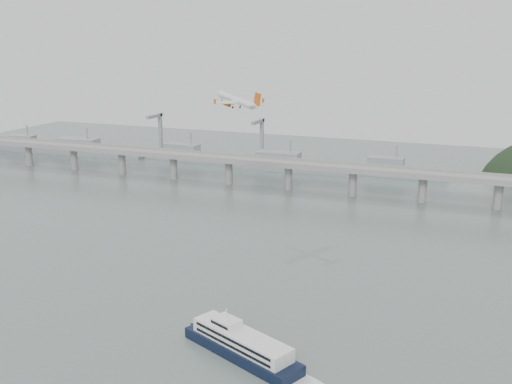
% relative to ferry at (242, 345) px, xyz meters
% --- Properties ---
extents(ground, '(900.00, 900.00, 0.00)m').
position_rel_ferry_xyz_m(ground, '(-32.37, 42.06, -4.35)').
color(ground, slate).
rests_on(ground, ground).
extents(bridge, '(800.00, 22.00, 23.90)m').
position_rel_ferry_xyz_m(bridge, '(-33.52, 242.06, 13.29)').
color(bridge, gray).
rests_on(bridge, ground).
extents(distant_fleet, '(453.00, 60.90, 40.00)m').
position_rel_ferry_xyz_m(distant_fleet, '(-187.73, 307.14, 1.87)').
color(distant_fleet, gray).
rests_on(distant_fleet, ground).
extents(ferry, '(80.14, 41.38, 16.06)m').
position_rel_ferry_xyz_m(ferry, '(0.00, 0.00, 0.00)').
color(ferry, black).
rests_on(ferry, ground).
extents(airliner, '(37.92, 35.83, 10.88)m').
position_rel_ferry_xyz_m(airliner, '(-62.33, 143.31, 73.40)').
color(airliner, silver).
rests_on(airliner, ground).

